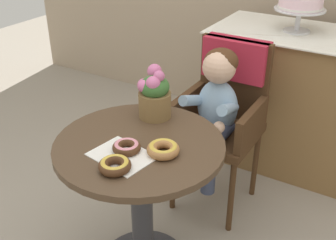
% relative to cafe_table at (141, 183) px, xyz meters
% --- Properties ---
extents(cafe_table, '(0.72, 0.72, 0.72)m').
position_rel_cafe_table_xyz_m(cafe_table, '(0.00, 0.00, 0.00)').
color(cafe_table, '#4C3826').
rests_on(cafe_table, ground).
extents(wicker_chair, '(0.42, 0.45, 0.95)m').
position_rel_cafe_table_xyz_m(wicker_chair, '(0.08, 0.73, 0.13)').
color(wicker_chair, '#472D19').
rests_on(wicker_chair, ground).
extents(seated_child, '(0.27, 0.32, 0.73)m').
position_rel_cafe_table_xyz_m(seated_child, '(0.08, 0.57, 0.17)').
color(seated_child, '#8CADCC').
rests_on(seated_child, ground).
extents(paper_napkin, '(0.27, 0.22, 0.00)m').
position_rel_cafe_table_xyz_m(paper_napkin, '(0.00, -0.12, 0.21)').
color(paper_napkin, white).
rests_on(paper_napkin, cafe_table).
extents(donut_front, '(0.12, 0.12, 0.04)m').
position_rel_cafe_table_xyz_m(donut_front, '(-0.01, -0.08, 0.23)').
color(donut_front, '#4C2D19').
rests_on(donut_front, cafe_table).
extents(donut_mid, '(0.13, 0.13, 0.04)m').
position_rel_cafe_table_xyz_m(donut_mid, '(0.13, -0.02, 0.24)').
color(donut_mid, '#AD7542').
rests_on(donut_mid, cafe_table).
extents(donut_side, '(0.12, 0.12, 0.04)m').
position_rel_cafe_table_xyz_m(donut_side, '(0.03, -0.21, 0.23)').
color(donut_side, '#4C2D19').
rests_on(donut_side, cafe_table).
extents(flower_vase, '(0.16, 0.15, 0.24)m').
position_rel_cafe_table_xyz_m(flower_vase, '(-0.07, 0.23, 0.33)').
color(flower_vase, brown).
rests_on(flower_vase, cafe_table).
extents(display_counter, '(1.56, 0.62, 0.90)m').
position_rel_cafe_table_xyz_m(display_counter, '(0.55, 1.30, -0.05)').
color(display_counter, olive).
rests_on(display_counter, ground).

